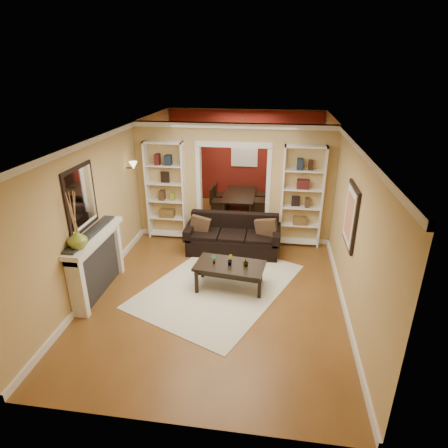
% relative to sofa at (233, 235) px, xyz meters
% --- Properties ---
extents(floor, '(8.00, 8.00, 0.00)m').
position_rel_sofa_xyz_m(floor, '(-0.09, -0.45, -0.40)').
color(floor, brown).
rests_on(floor, ground).
extents(ceiling, '(8.00, 8.00, 0.00)m').
position_rel_sofa_xyz_m(ceiling, '(-0.09, -0.45, 2.30)').
color(ceiling, white).
rests_on(ceiling, ground).
extents(wall_back, '(8.00, 0.00, 8.00)m').
position_rel_sofa_xyz_m(wall_back, '(-0.09, 3.55, 0.95)').
color(wall_back, tan).
rests_on(wall_back, ground).
extents(wall_front, '(8.00, 0.00, 8.00)m').
position_rel_sofa_xyz_m(wall_front, '(-0.09, -4.45, 0.95)').
color(wall_front, tan).
rests_on(wall_front, ground).
extents(wall_left, '(0.00, 8.00, 8.00)m').
position_rel_sofa_xyz_m(wall_left, '(-2.34, -0.45, 0.95)').
color(wall_left, tan).
rests_on(wall_left, ground).
extents(wall_right, '(0.00, 8.00, 8.00)m').
position_rel_sofa_xyz_m(wall_right, '(2.16, -0.45, 0.95)').
color(wall_right, tan).
rests_on(wall_right, ground).
extents(partition_wall, '(4.50, 0.15, 2.70)m').
position_rel_sofa_xyz_m(partition_wall, '(-0.09, 0.75, 0.95)').
color(partition_wall, tan).
rests_on(partition_wall, floor).
extents(red_back_panel, '(4.44, 0.04, 2.64)m').
position_rel_sofa_xyz_m(red_back_panel, '(-0.09, 3.52, 0.92)').
color(red_back_panel, maroon).
rests_on(red_back_panel, floor).
extents(dining_window, '(0.78, 0.03, 0.98)m').
position_rel_sofa_xyz_m(dining_window, '(-0.09, 3.48, 1.15)').
color(dining_window, '#8CA5CC').
rests_on(dining_window, wall_back).
extents(area_rug, '(3.26, 3.71, 0.01)m').
position_rel_sofa_xyz_m(area_rug, '(-0.09, -1.44, -0.40)').
color(area_rug, beige).
rests_on(area_rug, floor).
extents(sofa, '(2.07, 0.89, 0.81)m').
position_rel_sofa_xyz_m(sofa, '(0.00, 0.00, 0.00)').
color(sofa, black).
rests_on(sofa, floor).
extents(pillow_left, '(0.43, 0.14, 0.42)m').
position_rel_sofa_xyz_m(pillow_left, '(-0.73, -0.02, 0.20)').
color(pillow_left, brown).
rests_on(pillow_left, sofa).
extents(pillow_right, '(0.49, 0.25, 0.47)m').
position_rel_sofa_xyz_m(pillow_right, '(0.73, -0.02, 0.22)').
color(pillow_right, brown).
rests_on(pillow_right, sofa).
extents(coffee_table, '(1.33, 0.83, 0.48)m').
position_rel_sofa_xyz_m(coffee_table, '(0.12, -1.46, -0.17)').
color(coffee_table, black).
rests_on(coffee_table, floor).
extents(plant_left, '(0.11, 0.10, 0.17)m').
position_rel_sofa_xyz_m(plant_left, '(-0.18, -1.46, 0.16)').
color(plant_left, '#336626').
rests_on(plant_left, coffee_table).
extents(plant_center, '(0.11, 0.13, 0.20)m').
position_rel_sofa_xyz_m(plant_center, '(0.12, -1.46, 0.17)').
color(plant_center, '#336626').
rests_on(plant_center, coffee_table).
extents(plant_right, '(0.14, 0.14, 0.18)m').
position_rel_sofa_xyz_m(plant_right, '(0.41, -1.46, 0.16)').
color(plant_right, '#336626').
rests_on(plant_right, coffee_table).
extents(bookshelf_left, '(0.90, 0.30, 2.30)m').
position_rel_sofa_xyz_m(bookshelf_left, '(-1.64, 0.58, 0.75)').
color(bookshelf_left, white).
rests_on(bookshelf_left, floor).
extents(bookshelf_right, '(0.90, 0.30, 2.30)m').
position_rel_sofa_xyz_m(bookshelf_right, '(1.46, 0.58, 0.75)').
color(bookshelf_right, white).
rests_on(bookshelf_right, floor).
extents(fireplace, '(0.32, 1.70, 1.16)m').
position_rel_sofa_xyz_m(fireplace, '(-2.18, -1.95, 0.18)').
color(fireplace, white).
rests_on(fireplace, floor).
extents(vase, '(0.39, 0.39, 0.32)m').
position_rel_sofa_xyz_m(vase, '(-2.18, -2.47, 0.92)').
color(vase, olive).
rests_on(vase, fireplace).
extents(mirror, '(0.03, 0.95, 1.10)m').
position_rel_sofa_xyz_m(mirror, '(-2.32, -1.95, 1.40)').
color(mirror, silver).
rests_on(mirror, wall_left).
extents(wall_sconce, '(0.18, 0.18, 0.22)m').
position_rel_sofa_xyz_m(wall_sconce, '(-2.24, 0.10, 1.43)').
color(wall_sconce, '#FFE0A5').
rests_on(wall_sconce, wall_left).
extents(framed_art, '(0.04, 0.85, 1.05)m').
position_rel_sofa_xyz_m(framed_art, '(2.12, -1.45, 1.15)').
color(framed_art, black).
rests_on(framed_art, wall_right).
extents(dining_table, '(1.56, 0.87, 0.55)m').
position_rel_sofa_xyz_m(dining_table, '(-0.08, 2.42, -0.13)').
color(dining_table, black).
rests_on(dining_table, floor).
extents(dining_chair_nw, '(0.47, 0.47, 0.81)m').
position_rel_sofa_xyz_m(dining_chair_nw, '(-0.63, 2.12, 0.00)').
color(dining_chair_nw, black).
rests_on(dining_chair_nw, floor).
extents(dining_chair_ne, '(0.61, 0.61, 0.94)m').
position_rel_sofa_xyz_m(dining_chair_ne, '(0.47, 2.12, 0.07)').
color(dining_chair_ne, black).
rests_on(dining_chair_ne, floor).
extents(dining_chair_sw, '(0.45, 0.45, 0.75)m').
position_rel_sofa_xyz_m(dining_chair_sw, '(-0.63, 2.72, -0.03)').
color(dining_chair_sw, black).
rests_on(dining_chair_sw, floor).
extents(dining_chair_se, '(0.51, 0.51, 0.91)m').
position_rel_sofa_xyz_m(dining_chair_se, '(0.47, 2.72, 0.05)').
color(dining_chair_se, black).
rests_on(dining_chair_se, floor).
extents(chandelier, '(0.50, 0.50, 0.30)m').
position_rel_sofa_xyz_m(chandelier, '(-0.09, 2.25, 1.62)').
color(chandelier, '#382119').
rests_on(chandelier, ceiling).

